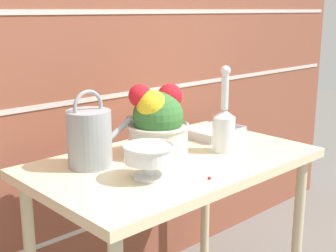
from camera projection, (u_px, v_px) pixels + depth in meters
name	position (u px, v px, depth m)	size (l,w,h in m)	color
brick_wall	(100.00, 55.00, 2.02)	(3.60, 0.08, 2.20)	brown
patio_table	(174.00, 179.00, 1.80)	(1.08, 0.65, 0.74)	beige
watering_can	(90.00, 137.00, 1.67)	(0.30, 0.16, 0.28)	#93999E
crystal_pedestal_bowl	(149.00, 156.00, 1.55)	(0.18, 0.18, 0.12)	silver
flower_planter	(157.00, 122.00, 1.80)	(0.25, 0.25, 0.28)	beige
glass_decanter	(224.00, 125.00, 1.84)	(0.09, 0.09, 0.34)	silver
wire_tray	(214.00, 134.00, 2.08)	(0.24, 0.18, 0.04)	#B7B7BC
fallen_petal	(209.00, 178.00, 1.56)	(0.01, 0.01, 0.01)	red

